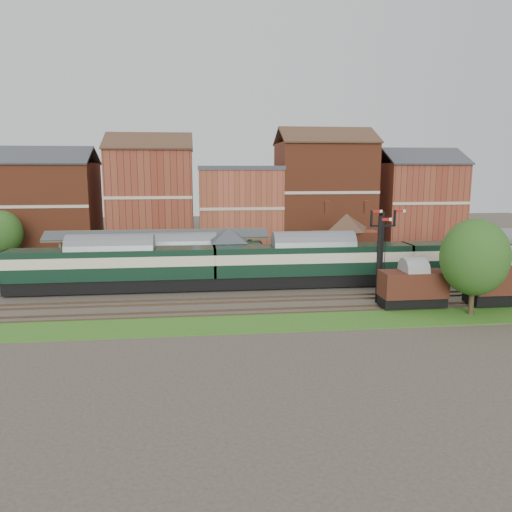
{
  "coord_description": "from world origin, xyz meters",
  "views": [
    {
      "loc": [
        -6.31,
        -50.08,
        12.25
      ],
      "look_at": [
        -0.19,
        2.0,
        3.0
      ],
      "focal_mm": 35.0,
      "sensor_mm": 36.0,
      "label": 1
    }
  ],
  "objects": [
    {
      "name": "dmu_train",
      "position": [
        5.55,
        0.0,
        2.74
      ],
      "size": [
        61.4,
        3.22,
        4.72
      ],
      "color": "black",
      "rests_on": "ground"
    },
    {
      "name": "tree_far",
      "position": [
        16.55,
        -11.64,
        4.94
      ],
      "size": [
        5.6,
        5.6,
        8.16
      ],
      "color": "#382619",
      "rests_on": "ground"
    },
    {
      "name": "signal_box",
      "position": [
        -3.0,
        3.25,
        3.19
      ],
      "size": [
        5.4,
        5.4,
        6.0
      ],
      "color": "#616D4E",
      "rests_on": "ground"
    },
    {
      "name": "goods_van_b",
      "position": [
        21.37,
        -9.0,
        2.36
      ],
      "size": [
        6.9,
        2.99,
        4.19
      ],
      "color": "black",
      "rests_on": "ground"
    },
    {
      "name": "semaphore_siding",
      "position": [
        10.02,
        -7.0,
        4.16
      ],
      "size": [
        1.23,
        0.25,
        8.0
      ],
      "color": "black",
      "rests_on": "ground"
    },
    {
      "name": "grass_back",
      "position": [
        0.0,
        16.0,
        0.03
      ],
      "size": [
        90.0,
        4.5,
        0.06
      ],
      "primitive_type": "cube",
      "color": "#2D6619",
      "rests_on": "ground"
    },
    {
      "name": "tree_back",
      "position": [
        -30.95,
        16.13,
        4.23
      ],
      "size": [
        4.79,
        4.79,
        7.0
      ],
      "color": "#382619",
      "rests_on": "ground"
    },
    {
      "name": "station_building",
      "position": [
        12.0,
        9.75,
        3.96
      ],
      "size": [
        8.1,
        8.1,
        5.9
      ],
      "color": "brown",
      "rests_on": "platform"
    },
    {
      "name": "fence",
      "position": [
        0.0,
        18.0,
        0.75
      ],
      "size": [
        90.0,
        0.12,
        1.5
      ],
      "primitive_type": "cube",
      "color": "#193823",
      "rests_on": "ground"
    },
    {
      "name": "brick_hut",
      "position": [
        5.0,
        3.25,
        1.2
      ],
      "size": [
        3.2,
        2.64,
        2.94
      ],
      "color": "maroon",
      "rests_on": "ground"
    },
    {
      "name": "platform_railcar",
      "position": [
        -7.92,
        6.5,
        2.39
      ],
      "size": [
        17.76,
        2.8,
        4.09
      ],
      "color": "black",
      "rests_on": "ground"
    },
    {
      "name": "canopy",
      "position": [
        -11.0,
        9.75,
        4.58
      ],
      "size": [
        26.0,
        3.89,
        4.08
      ],
      "color": "brown",
      "rests_on": "platform"
    },
    {
      "name": "semaphore_bracket",
      "position": [
        12.04,
        -2.5,
        4.63
      ],
      "size": [
        3.6,
        0.25,
        8.18
      ],
      "color": "black",
      "rests_on": "ground"
    },
    {
      "name": "grass_front",
      "position": [
        0.0,
        -12.0,
        0.03
      ],
      "size": [
        90.0,
        5.0,
        0.06
      ],
      "primitive_type": "cube",
      "color": "#2D6619",
      "rests_on": "ground"
    },
    {
      "name": "ground",
      "position": [
        0.0,
        0.0,
        0.0
      ],
      "size": [
        160.0,
        160.0,
        0.0
      ],
      "primitive_type": "plane",
      "color": "#473D33",
      "rests_on": "ground"
    },
    {
      "name": "goods_van_a",
      "position": [
        12.5,
        -9.0,
        1.98
      ],
      "size": [
        5.71,
        2.48,
        3.47
      ],
      "color": "black",
      "rests_on": "ground"
    },
    {
      "name": "town_backdrop",
      "position": [
        -0.18,
        25.0,
        7.0
      ],
      "size": [
        69.0,
        10.0,
        16.0
      ],
      "color": "brown",
      "rests_on": "ground"
    },
    {
      "name": "platform",
      "position": [
        -5.0,
        9.75,
        0.5
      ],
      "size": [
        55.0,
        3.4,
        1.0
      ],
      "primitive_type": "cube",
      "color": "#2D2D2D",
      "rests_on": "ground"
    }
  ]
}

